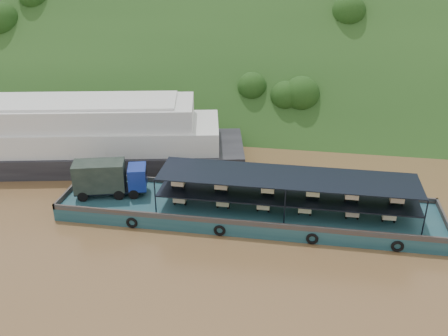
# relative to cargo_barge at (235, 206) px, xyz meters

# --- Properties ---
(ground) EXTENTS (160.00, 160.00, 0.00)m
(ground) POSITION_rel_cargo_barge_xyz_m (0.40, 0.63, -1.15)
(ground) COLOR brown
(ground) RESTS_ON ground
(hillside) EXTENTS (140.00, 39.60, 39.60)m
(hillside) POSITION_rel_cargo_barge_xyz_m (0.40, 36.63, -1.15)
(hillside) COLOR #193613
(hillside) RESTS_ON ground
(cargo_barge) EXTENTS (35.00, 7.18, 4.65)m
(cargo_barge) POSITION_rel_cargo_barge_xyz_m (0.00, 0.00, 0.00)
(cargo_barge) COLOR #133842
(cargo_barge) RESTS_ON ground
(passenger_ferry) EXTENTS (38.34, 16.37, 7.54)m
(passenger_ferry) POSITION_rel_cargo_barge_xyz_m (-19.20, 9.10, 2.11)
(passenger_ferry) COLOR black
(passenger_ferry) RESTS_ON ground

